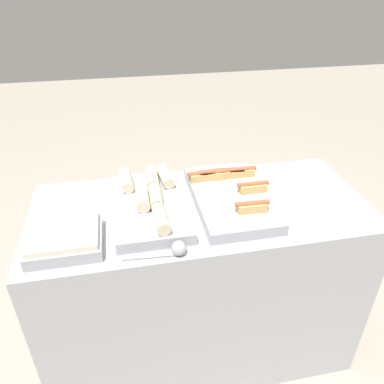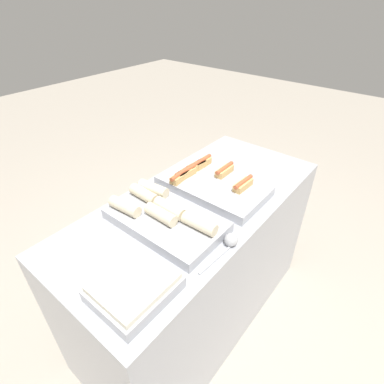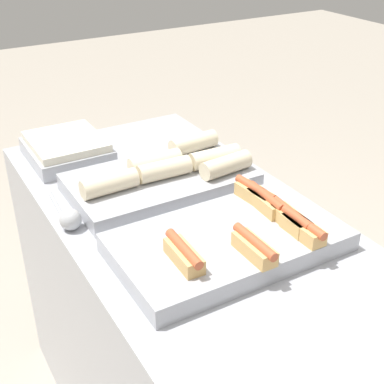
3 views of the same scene
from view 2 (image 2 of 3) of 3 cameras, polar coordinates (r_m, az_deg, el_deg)
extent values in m
plane|color=#ADA393|center=(2.20, 0.74, -21.72)|extent=(12.00, 12.00, 0.00)
cube|color=#A8AAB2|center=(1.83, 0.85, -13.62)|extent=(1.52, 0.68, 0.94)
cube|color=#A8AAB2|center=(1.59, 4.01, 1.18)|extent=(0.32, 0.56, 0.05)
cube|color=tan|center=(1.61, -1.21, 3.54)|extent=(0.13, 0.05, 0.04)
cylinder|color=#C15633|center=(1.60, -1.22, 4.16)|extent=(0.14, 0.03, 0.02)
cube|color=tan|center=(1.68, 0.90, 4.93)|extent=(0.13, 0.05, 0.04)
cylinder|color=#C15633|center=(1.67, 0.91, 5.53)|extent=(0.14, 0.03, 0.02)
cube|color=tan|center=(1.64, 6.26, 3.96)|extent=(0.12, 0.04, 0.04)
cylinder|color=#C15633|center=(1.63, 6.30, 4.57)|extent=(0.14, 0.02, 0.02)
cube|color=tan|center=(1.71, 1.96, 5.51)|extent=(0.12, 0.04, 0.04)
cylinder|color=#C15633|center=(1.70, 1.97, 6.10)|extent=(0.14, 0.02, 0.02)
cube|color=tan|center=(1.53, 9.67, 1.31)|extent=(0.12, 0.05, 0.04)
cylinder|color=#C15633|center=(1.52, 9.75, 1.94)|extent=(0.14, 0.03, 0.02)
cube|color=tan|center=(1.58, -2.34, 2.85)|extent=(0.13, 0.06, 0.04)
cylinder|color=#C15633|center=(1.57, -2.36, 3.48)|extent=(0.14, 0.03, 0.02)
cube|color=#A8AAB2|center=(1.36, -4.98, -5.38)|extent=(0.31, 0.53, 0.05)
cylinder|color=beige|center=(1.35, -4.38, -3.05)|extent=(0.06, 0.16, 0.05)
cylinder|color=beige|center=(1.31, -5.81, -4.36)|extent=(0.06, 0.16, 0.05)
cylinder|color=beige|center=(1.48, -7.37, 0.65)|extent=(0.07, 0.16, 0.05)
cylinder|color=beige|center=(1.45, -9.13, -0.41)|extent=(0.06, 0.16, 0.05)
cylinder|color=beige|center=(1.26, 1.43, -6.04)|extent=(0.06, 0.16, 0.05)
cylinder|color=beige|center=(1.39, -12.68, -2.69)|extent=(0.07, 0.16, 0.05)
cube|color=#A8AAB2|center=(1.12, -10.90, -17.69)|extent=(0.28, 0.24, 0.05)
cube|color=silver|center=(1.09, -11.12, -16.50)|extent=(0.25, 0.22, 0.02)
cylinder|color=#B2B5BA|center=(1.22, 4.66, -12.52)|extent=(0.21, 0.02, 0.01)
sphere|color=#B2B5BA|center=(1.27, 7.49, -9.02)|extent=(0.06, 0.06, 0.06)
camera|label=1|loc=(0.89, 85.43, 5.76)|focal=35.00mm
camera|label=3|loc=(1.99, 39.22, 24.06)|focal=50.00mm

